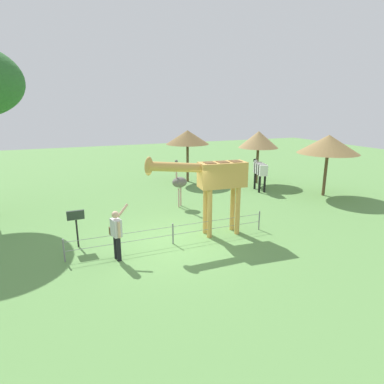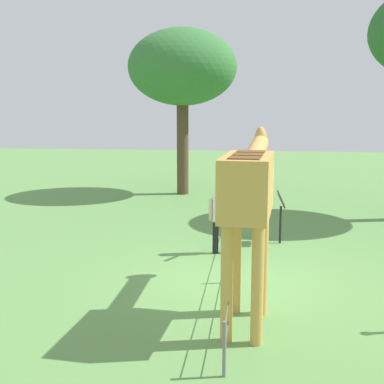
{
  "view_description": "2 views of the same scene",
  "coord_description": "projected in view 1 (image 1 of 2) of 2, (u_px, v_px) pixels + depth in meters",
  "views": [
    {
      "loc": [
        3.28,
        9.86,
        4.61
      ],
      "look_at": [
        -0.73,
        0.09,
        1.78
      ],
      "focal_mm": 29.92,
      "sensor_mm": 36.0,
      "label": 1
    },
    {
      "loc": [
        -9.42,
        -0.21,
        3.41
      ],
      "look_at": [
        -0.39,
        0.94,
        1.86
      ],
      "focal_mm": 46.86,
      "sensor_mm": 36.0,
      "label": 2
    }
  ],
  "objects": [
    {
      "name": "ground_plane",
      "position": [
        172.0,
        242.0,
        11.21
      ],
      "size": [
        60.0,
        60.0,
        0.0
      ],
      "primitive_type": "plane",
      "color": "#60934C"
    },
    {
      "name": "zebra",
      "position": [
        260.0,
        170.0,
        17.9
      ],
      "size": [
        0.77,
        1.82,
        1.66
      ],
      "color": "black",
      "rests_on": "ground_plane"
    },
    {
      "name": "info_sign",
      "position": [
        76.0,
        220.0,
        10.62
      ],
      "size": [
        0.56,
        0.21,
        1.32
      ],
      "color": "black",
      "rests_on": "ground_plane"
    },
    {
      "name": "shade_hut_near",
      "position": [
        188.0,
        137.0,
        19.63
      ],
      "size": [
        2.67,
        2.67,
        3.21
      ],
      "color": "brown",
      "rests_on": "ground_plane"
    },
    {
      "name": "giraffe",
      "position": [
        215.0,
        179.0,
        11.38
      ],
      "size": [
        3.69,
        0.83,
        3.04
      ],
      "color": "gold",
      "rests_on": "ground_plane"
    },
    {
      "name": "wire_fence",
      "position": [
        173.0,
        233.0,
        10.98
      ],
      "size": [
        7.05,
        0.05,
        0.75
      ],
      "color": "slate",
      "rests_on": "ground_plane"
    },
    {
      "name": "visitor",
      "position": [
        116.0,
        232.0,
        9.74
      ],
      "size": [
        0.66,
        0.58,
        1.7
      ],
      "color": "black",
      "rests_on": "ground_plane"
    },
    {
      "name": "shade_hut_aside",
      "position": [
        328.0,
        144.0,
        16.47
      ],
      "size": [
        3.1,
        3.1,
        3.21
      ],
      "color": "brown",
      "rests_on": "ground_plane"
    },
    {
      "name": "ostrich",
      "position": [
        179.0,
        182.0,
        14.95
      ],
      "size": [
        0.7,
        0.56,
        2.25
      ],
      "color": "#CC9E93",
      "rests_on": "ground_plane"
    },
    {
      "name": "shade_hut_far",
      "position": [
        258.0,
        140.0,
        19.26
      ],
      "size": [
        2.4,
        2.4,
        3.19
      ],
      "color": "brown",
      "rests_on": "ground_plane"
    }
  ]
}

